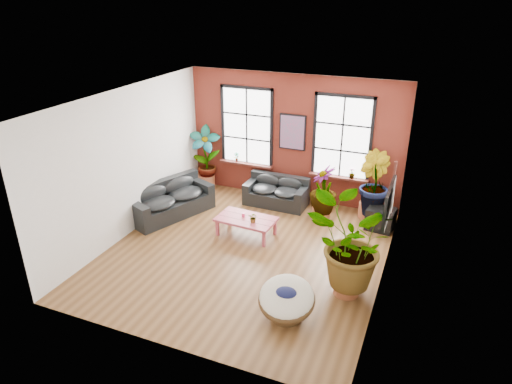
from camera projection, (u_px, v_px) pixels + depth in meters
room at (248, 179)px, 9.80m from camera, size 6.04×6.54×3.54m
sofa_back at (277, 192)px, 12.58m from camera, size 1.71×0.85×0.78m
sofa_left at (169, 200)px, 11.98m from camera, size 1.73×2.44×0.89m
coffee_table at (246, 220)px, 10.96m from camera, size 1.45×0.88×0.54m
papasan_chair at (287, 299)px, 8.17m from camera, size 1.18×1.20×0.77m
poster at (292, 132)px, 12.28m from camera, size 0.74×0.06×0.98m
tv_wall_unit at (389, 201)px, 9.25m from camera, size 0.13×1.86×1.20m
media_box at (381, 219)px, 11.29m from camera, size 0.72×0.63×0.55m
pot_back_left at (206, 181)px, 13.71m from camera, size 0.72×0.72×0.40m
pot_back_right at (369, 210)px, 11.90m from camera, size 0.60×0.60×0.40m
pot_right_wall at (346, 286)px, 8.91m from camera, size 0.64×0.64×0.36m
pot_mid at (321, 210)px, 11.96m from camera, size 0.50×0.50×0.36m
floor_plant_back_left at (205, 156)px, 13.35m from camera, size 1.08×0.90×1.74m
floor_plant_back_right at (372, 183)px, 11.55m from camera, size 1.13×1.16×1.64m
floor_plant_right_wall at (348, 246)px, 8.58m from camera, size 1.94×1.80×1.79m
floor_plant_mid at (323, 190)px, 11.70m from camera, size 0.93×0.93×1.26m
table_plant at (253, 218)px, 10.70m from camera, size 0.24×0.21×0.25m
sill_plant_left at (237, 157)px, 13.19m from camera, size 0.17×0.17×0.27m
sill_plant_right at (352, 173)px, 12.02m from camera, size 0.19×0.19×0.27m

